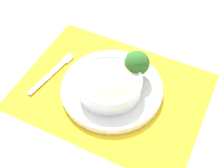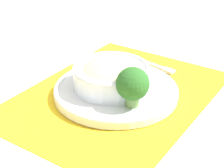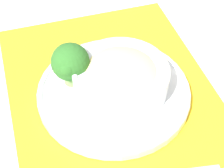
# 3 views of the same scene
# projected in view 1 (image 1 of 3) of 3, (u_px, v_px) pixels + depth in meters

# --- Properties ---
(ground_plane) EXTENTS (4.00, 4.00, 0.00)m
(ground_plane) POSITION_uv_depth(u_px,v_px,m) (112.00, 91.00, 0.88)
(ground_plane) COLOR white
(placemat) EXTENTS (0.52, 0.39, 0.00)m
(placemat) POSITION_uv_depth(u_px,v_px,m) (112.00, 91.00, 0.88)
(placemat) COLOR yellow
(placemat) RESTS_ON ground_plane
(plate) EXTENTS (0.29, 0.29, 0.02)m
(plate) POSITION_uv_depth(u_px,v_px,m) (112.00, 88.00, 0.87)
(plate) COLOR silver
(plate) RESTS_ON placemat
(bowl) EXTENTS (0.18, 0.18, 0.06)m
(bowl) POSITION_uv_depth(u_px,v_px,m) (111.00, 84.00, 0.83)
(bowl) COLOR silver
(bowl) RESTS_ON plate
(broccoli_floret) EXTENTS (0.07, 0.07, 0.09)m
(broccoli_floret) POSITION_uv_depth(u_px,v_px,m) (137.00, 63.00, 0.85)
(broccoli_floret) COLOR #759E51
(broccoli_floret) RESTS_ON plate
(carrot_slice_near) EXTENTS (0.04, 0.04, 0.01)m
(carrot_slice_near) POSITION_uv_depth(u_px,v_px,m) (108.00, 72.00, 0.90)
(carrot_slice_near) COLOR orange
(carrot_slice_near) RESTS_ON plate
(carrot_slice_middle) EXTENTS (0.04, 0.04, 0.01)m
(carrot_slice_middle) POSITION_uv_depth(u_px,v_px,m) (103.00, 73.00, 0.90)
(carrot_slice_middle) COLOR orange
(carrot_slice_middle) RESTS_ON plate
(carrot_slice_far) EXTENTS (0.04, 0.04, 0.01)m
(carrot_slice_far) POSITION_uv_depth(u_px,v_px,m) (99.00, 76.00, 0.89)
(carrot_slice_far) COLOR orange
(carrot_slice_far) RESTS_ON plate
(carrot_slice_extra) EXTENTS (0.04, 0.04, 0.01)m
(carrot_slice_extra) POSITION_uv_depth(u_px,v_px,m) (95.00, 79.00, 0.88)
(carrot_slice_extra) COLOR orange
(carrot_slice_extra) RESTS_ON plate
(fork) EXTENTS (0.04, 0.18, 0.01)m
(fork) POSITION_uv_depth(u_px,v_px,m) (55.00, 70.00, 0.92)
(fork) COLOR #B7B7BC
(fork) RESTS_ON placemat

